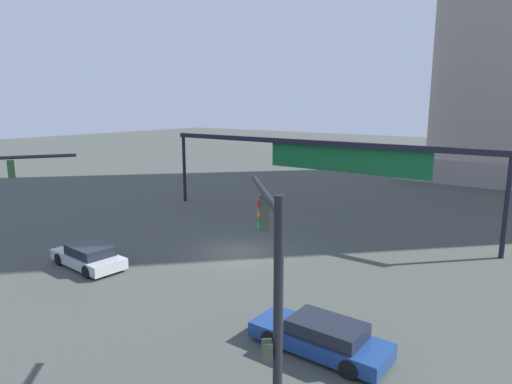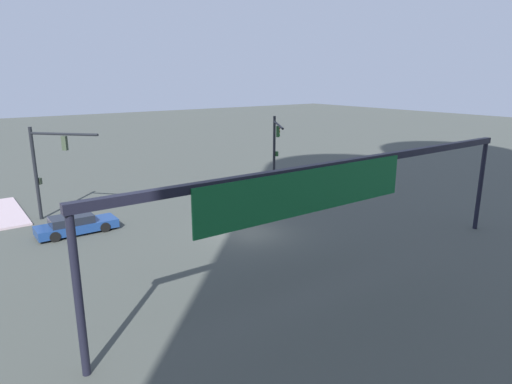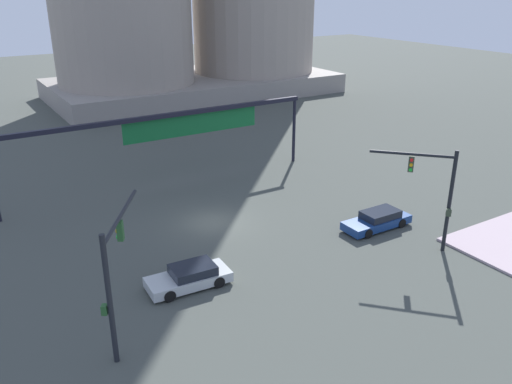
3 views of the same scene
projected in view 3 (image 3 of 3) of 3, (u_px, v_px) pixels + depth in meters
name	position (u px, v px, depth m)	size (l,w,h in m)	color
ground_plane	(213.00, 223.00, 36.45)	(200.27, 200.27, 0.00)	#424741
traffic_signal_near_corner	(114.00, 266.00, 22.78)	(3.60, 5.17, 6.20)	black
traffic_signal_opposite_side	(435.00, 186.00, 31.35)	(3.57, 4.00, 6.49)	black
overhead_sign_gantry	(173.00, 124.00, 41.34)	(25.46, 0.43, 6.03)	black
sedan_car_approaching	(190.00, 277.00, 28.68)	(4.65, 2.18, 1.21)	#B1B8BB
sedan_car_waiting_far	(378.00, 220.00, 35.47)	(4.90, 1.88, 1.21)	navy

